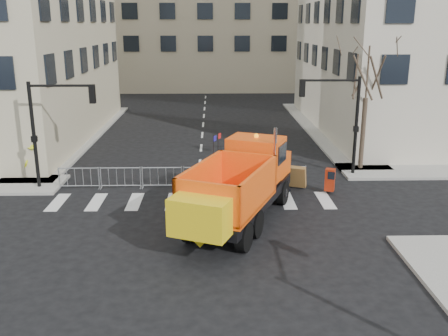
{
  "coord_description": "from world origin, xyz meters",
  "views": [
    {
      "loc": [
        0.78,
        -16.65,
        8.07
      ],
      "look_at": [
        1.23,
        2.5,
        2.5
      ],
      "focal_mm": 40.0,
      "sensor_mm": 36.0,
      "label": 1
    }
  ],
  "objects_px": {
    "cop_a": "(265,174)",
    "cop_b": "(283,174)",
    "cop_c": "(272,172)",
    "plow_truck": "(239,184)",
    "newspaper_box": "(330,180)",
    "worker": "(35,160)"
  },
  "relations": [
    {
      "from": "cop_a",
      "to": "cop_c",
      "type": "distance_m",
      "value": 0.34
    },
    {
      "from": "newspaper_box",
      "to": "cop_c",
      "type": "bearing_deg",
      "value": -168.53
    },
    {
      "from": "plow_truck",
      "to": "cop_b",
      "type": "relative_size",
      "value": 5.97
    },
    {
      "from": "plow_truck",
      "to": "cop_c",
      "type": "xyz_separation_m",
      "value": [
        1.85,
        4.23,
        -0.76
      ]
    },
    {
      "from": "cop_a",
      "to": "cop_b",
      "type": "xyz_separation_m",
      "value": [
        0.89,
        0.0,
        0.01
      ]
    },
    {
      "from": "cop_a",
      "to": "newspaper_box",
      "type": "bearing_deg",
      "value": 159.92
    },
    {
      "from": "cop_a",
      "to": "cop_b",
      "type": "height_order",
      "value": "cop_b"
    },
    {
      "from": "cop_b",
      "to": "worker",
      "type": "xyz_separation_m",
      "value": [
        -12.96,
        2.19,
        0.22
      ]
    },
    {
      "from": "plow_truck",
      "to": "cop_a",
      "type": "height_order",
      "value": "plow_truck"
    },
    {
      "from": "cop_c",
      "to": "worker",
      "type": "bearing_deg",
      "value": -68.8
    },
    {
      "from": "cop_c",
      "to": "newspaper_box",
      "type": "distance_m",
      "value": 2.86
    },
    {
      "from": "plow_truck",
      "to": "cop_a",
      "type": "relative_size",
      "value": 6.07
    },
    {
      "from": "worker",
      "to": "cop_c",
      "type": "bearing_deg",
      "value": -44.22
    },
    {
      "from": "cop_c",
      "to": "newspaper_box",
      "type": "height_order",
      "value": "cop_c"
    },
    {
      "from": "cop_c",
      "to": "plow_truck",
      "type": "bearing_deg",
      "value": 7.64
    },
    {
      "from": "cop_a",
      "to": "cop_c",
      "type": "relative_size",
      "value": 0.87
    },
    {
      "from": "cop_b",
      "to": "cop_c",
      "type": "height_order",
      "value": "cop_c"
    },
    {
      "from": "cop_c",
      "to": "worker",
      "type": "height_order",
      "value": "worker"
    },
    {
      "from": "plow_truck",
      "to": "worker",
      "type": "relative_size",
      "value": 5.54
    },
    {
      "from": "cop_a",
      "to": "newspaper_box",
      "type": "relative_size",
      "value": 1.54
    },
    {
      "from": "plow_truck",
      "to": "newspaper_box",
      "type": "relative_size",
      "value": 9.34
    },
    {
      "from": "plow_truck",
      "to": "newspaper_box",
      "type": "height_order",
      "value": "plow_truck"
    }
  ]
}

